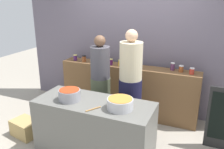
% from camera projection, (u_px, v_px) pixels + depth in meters
% --- Properties ---
extents(ground, '(12.00, 12.00, 0.00)m').
position_uv_depth(ground, '(103.00, 142.00, 3.89)').
color(ground, '#9C9486').
extents(storefront_wall, '(4.80, 0.12, 3.00)m').
position_uv_depth(storefront_wall, '(134.00, 36.00, 4.67)').
color(storefront_wall, slate).
rests_on(storefront_wall, ground).
extents(display_shelf, '(2.70, 0.36, 0.99)m').
position_uv_depth(display_shelf, '(127.00, 90.00, 4.69)').
color(display_shelf, brown).
rests_on(display_shelf, ground).
extents(prep_table, '(1.70, 0.70, 0.84)m').
position_uv_depth(prep_table, '(94.00, 128.00, 3.49)').
color(prep_table, '#605F5A').
rests_on(prep_table, ground).
extents(preserve_jar_0, '(0.08, 0.08, 0.12)m').
position_uv_depth(preserve_jar_0, '(75.00, 58.00, 4.90)').
color(preserve_jar_0, '#441F5A').
rests_on(preserve_jar_0, display_shelf).
extents(preserve_jar_1, '(0.08, 0.08, 0.13)m').
position_uv_depth(preserve_jar_1, '(84.00, 59.00, 4.79)').
color(preserve_jar_1, brown).
rests_on(preserve_jar_1, display_shelf).
extents(preserve_jar_2, '(0.08, 0.08, 0.13)m').
position_uv_depth(preserve_jar_2, '(101.00, 59.00, 4.73)').
color(preserve_jar_2, olive).
rests_on(preserve_jar_2, display_shelf).
extents(preserve_jar_3, '(0.09, 0.09, 0.11)m').
position_uv_depth(preserve_jar_3, '(110.00, 62.00, 4.59)').
color(preserve_jar_3, '#581D58').
rests_on(preserve_jar_3, display_shelf).
extents(preserve_jar_4, '(0.08, 0.08, 0.11)m').
position_uv_depth(preserve_jar_4, '(120.00, 63.00, 4.55)').
color(preserve_jar_4, gold).
rests_on(preserve_jar_4, display_shelf).
extents(preserve_jar_5, '(0.08, 0.08, 0.14)m').
position_uv_depth(preserve_jar_5, '(173.00, 66.00, 4.26)').
color(preserve_jar_5, '#542D50').
rests_on(preserve_jar_5, display_shelf).
extents(preserve_jar_6, '(0.08, 0.08, 0.12)m').
position_uv_depth(preserve_jar_6, '(181.00, 69.00, 4.16)').
color(preserve_jar_6, brown).
rests_on(preserve_jar_6, display_shelf).
extents(preserve_jar_7, '(0.08, 0.08, 0.11)m').
position_uv_depth(preserve_jar_7, '(192.00, 71.00, 4.05)').
color(preserve_jar_7, '#B83528').
rests_on(preserve_jar_7, display_shelf).
extents(cooking_pot_left, '(0.31, 0.31, 0.16)m').
position_uv_depth(cooking_pot_left, '(70.00, 95.00, 3.40)').
color(cooking_pot_left, gray).
rests_on(cooking_pot_left, prep_table).
extents(cooking_pot_center, '(0.35, 0.35, 0.15)m').
position_uv_depth(cooking_pot_center, '(120.00, 104.00, 3.14)').
color(cooking_pot_center, '#B7B7BC').
rests_on(cooking_pot_center, prep_table).
extents(wooden_spoon, '(0.13, 0.21, 0.02)m').
position_uv_depth(wooden_spoon, '(93.00, 109.00, 3.13)').
color(wooden_spoon, '#9E703D').
rests_on(wooden_spoon, prep_table).
extents(cook_with_tongs, '(0.35, 0.35, 1.64)m').
position_uv_depth(cook_with_tongs, '(101.00, 86.00, 4.20)').
color(cook_with_tongs, '#4B543D').
rests_on(cook_with_tongs, ground).
extents(cook_in_cap, '(0.38, 0.38, 1.78)m').
position_uv_depth(cook_in_cap, '(130.00, 89.00, 3.90)').
color(cook_in_cap, black).
rests_on(cook_in_cap, ground).
extents(bread_crate, '(0.51, 0.41, 0.27)m').
position_uv_depth(bread_crate, '(26.00, 128.00, 4.04)').
color(bread_crate, tan).
rests_on(bread_crate, ground).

